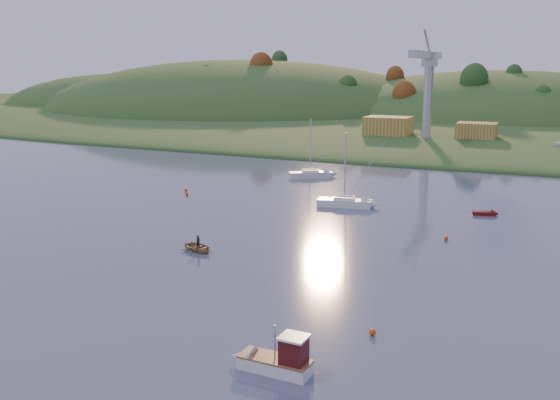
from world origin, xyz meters
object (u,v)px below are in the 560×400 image
at_px(sailboat_near, 310,174).
at_px(red_tender, 489,213).
at_px(fishing_boat, 270,359).
at_px(sailboat_far, 344,202).
at_px(canoe, 198,247).

bearing_deg(sailboat_near, red_tender, -61.05).
distance_m(fishing_boat, sailboat_far, 49.47).
bearing_deg(red_tender, canoe, -145.15).
bearing_deg(fishing_boat, canoe, -46.63).
xyz_separation_m(fishing_boat, canoe, (-18.49, 21.05, -0.40)).
bearing_deg(sailboat_near, fishing_boat, -104.00).
xyz_separation_m(canoe, red_tender, (26.54, 30.12, -0.16)).
height_order(fishing_boat, canoe, fishing_boat).
bearing_deg(sailboat_far, sailboat_near, 113.20).
height_order(sailboat_near, red_tender, sailboat_near).
relative_size(sailboat_near, canoe, 2.72).
xyz_separation_m(fishing_boat, sailboat_near, (-24.23, 67.91, -0.11)).
bearing_deg(sailboat_near, sailboat_far, -90.20).
relative_size(canoe, red_tender, 1.07).
distance_m(sailboat_near, red_tender, 36.37).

